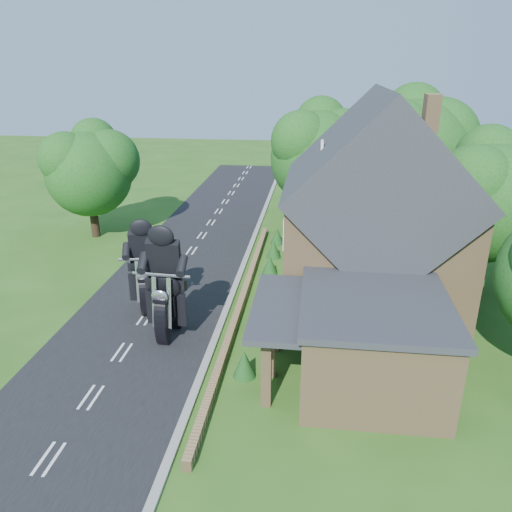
# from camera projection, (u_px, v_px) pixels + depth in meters

# --- Properties ---
(ground) EXTENTS (120.00, 120.00, 0.00)m
(ground) POSITION_uv_depth(u_px,v_px,m) (122.00, 353.00, 20.73)
(ground) COLOR #285116
(ground) RESTS_ON ground
(road) EXTENTS (7.00, 80.00, 0.02)m
(road) POSITION_uv_depth(u_px,v_px,m) (122.00, 352.00, 20.73)
(road) COLOR black
(road) RESTS_ON ground
(kerb) EXTENTS (0.30, 80.00, 0.12)m
(kerb) POSITION_uv_depth(u_px,v_px,m) (208.00, 357.00, 20.29)
(kerb) COLOR gray
(kerb) RESTS_ON ground
(garden_wall) EXTENTS (0.30, 22.00, 0.40)m
(garden_wall) POSITION_uv_depth(u_px,v_px,m) (242.00, 300.00, 24.79)
(garden_wall) COLOR #9C7B4F
(garden_wall) RESTS_ON ground
(house) EXTENTS (9.54, 8.64, 10.24)m
(house) POSITION_uv_depth(u_px,v_px,m) (374.00, 219.00, 23.49)
(house) COLOR #9C7B4F
(house) RESTS_ON ground
(annex) EXTENTS (7.05, 5.94, 3.44)m
(annex) POSITION_uv_depth(u_px,v_px,m) (368.00, 341.00, 18.22)
(annex) COLOR #9C7B4F
(annex) RESTS_ON ground
(tree_house_right) EXTENTS (6.51, 6.00, 8.40)m
(tree_house_right) POSITION_uv_depth(u_px,v_px,m) (496.00, 192.00, 24.90)
(tree_house_right) COLOR black
(tree_house_right) RESTS_ON ground
(tree_behind_house) EXTENTS (7.81, 7.20, 10.08)m
(tree_behind_house) POSITION_uv_depth(u_px,v_px,m) (420.00, 146.00, 31.75)
(tree_behind_house) COLOR black
(tree_behind_house) RESTS_ON ground
(tree_behind_left) EXTENTS (6.94, 6.40, 9.16)m
(tree_behind_left) POSITION_uv_depth(u_px,v_px,m) (325.00, 150.00, 33.53)
(tree_behind_left) COLOR black
(tree_behind_left) RESTS_ON ground
(tree_far_road) EXTENTS (6.08, 5.60, 7.84)m
(tree_far_road) POSITION_uv_depth(u_px,v_px,m) (94.00, 166.00, 32.78)
(tree_far_road) COLOR black
(tree_far_road) RESTS_ON ground
(shrub_a) EXTENTS (0.90, 0.90, 1.10)m
(shrub_a) POSITION_uv_depth(u_px,v_px,m) (244.00, 364.00, 19.00)
(shrub_a) COLOR #133D14
(shrub_a) RESTS_ON ground
(shrub_b) EXTENTS (0.90, 0.90, 1.10)m
(shrub_b) POSITION_uv_depth(u_px,v_px,m) (253.00, 331.00, 21.31)
(shrub_b) COLOR #133D14
(shrub_b) RESTS_ON ground
(shrub_c) EXTENTS (0.90, 0.90, 1.10)m
(shrub_c) POSITION_uv_depth(u_px,v_px,m) (260.00, 304.00, 23.62)
(shrub_c) COLOR #133D14
(shrub_c) RESTS_ON ground
(shrub_d) EXTENTS (0.90, 0.90, 1.10)m
(shrub_d) POSITION_uv_depth(u_px,v_px,m) (270.00, 265.00, 28.24)
(shrub_d) COLOR #133D14
(shrub_d) RESTS_ON ground
(shrub_e) EXTENTS (0.90, 0.90, 1.10)m
(shrub_e) POSITION_uv_depth(u_px,v_px,m) (274.00, 249.00, 30.55)
(shrub_e) COLOR #133D14
(shrub_e) RESTS_ON ground
(shrub_f) EXTENTS (0.90, 0.90, 1.10)m
(shrub_f) POSITION_uv_depth(u_px,v_px,m) (277.00, 236.00, 32.86)
(shrub_f) COLOR #133D14
(shrub_f) RESTS_ON ground
(motorcycle_lead) EXTENTS (0.52, 1.69, 1.55)m
(motorcycle_lead) POSITION_uv_depth(u_px,v_px,m) (169.00, 321.00, 21.67)
(motorcycle_lead) COLOR black
(motorcycle_lead) RESTS_ON ground
(motorcycle_follow) EXTENTS (0.65, 1.54, 1.40)m
(motorcycle_follow) POSITION_uv_depth(u_px,v_px,m) (148.00, 297.00, 24.01)
(motorcycle_follow) COLOR black
(motorcycle_follow) RESTS_ON ground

